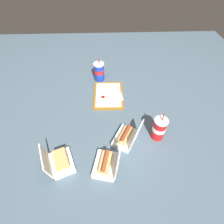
# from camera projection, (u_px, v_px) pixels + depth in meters

# --- Properties ---
(ground_plane) EXTENTS (3.20, 3.20, 0.00)m
(ground_plane) POSITION_uv_depth(u_px,v_px,m) (109.00, 115.00, 1.43)
(ground_plane) COLOR #4C6070
(food_tray) EXTENTS (0.37, 0.27, 0.01)m
(food_tray) POSITION_uv_depth(u_px,v_px,m) (108.00, 95.00, 1.58)
(food_tray) COLOR #A56619
(food_tray) RESTS_ON ground_plane
(ketchup_cup) EXTENTS (0.04, 0.04, 0.02)m
(ketchup_cup) POSITION_uv_depth(u_px,v_px,m) (103.00, 98.00, 1.53)
(ketchup_cup) COLOR white
(ketchup_cup) RESTS_ON food_tray
(napkin_stack) EXTENTS (0.11, 0.11, 0.00)m
(napkin_stack) POSITION_uv_depth(u_px,v_px,m) (117.00, 97.00, 1.55)
(napkin_stack) COLOR white
(napkin_stack) RESTS_ON food_tray
(plastic_fork) EXTENTS (0.11, 0.04, 0.00)m
(plastic_fork) POSITION_uv_depth(u_px,v_px,m) (101.00, 95.00, 1.57)
(plastic_fork) COLOR white
(plastic_fork) RESTS_ON food_tray
(clamshell_hotdog_center) EXTENTS (0.24, 0.23, 0.17)m
(clamshell_hotdog_center) POSITION_uv_depth(u_px,v_px,m) (126.00, 137.00, 1.23)
(clamshell_hotdog_center) COLOR white
(clamshell_hotdog_center) RESTS_ON ground_plane
(clamshell_sandwich_back) EXTENTS (0.22, 0.21, 0.17)m
(clamshell_sandwich_back) POSITION_uv_depth(u_px,v_px,m) (60.00, 161.00, 1.09)
(clamshell_sandwich_back) COLOR white
(clamshell_sandwich_back) RESTS_ON ground_plane
(clamshell_hotdog_corner) EXTENTS (0.22, 0.19, 0.18)m
(clamshell_hotdog_corner) POSITION_uv_depth(u_px,v_px,m) (107.00, 164.00, 1.09)
(clamshell_hotdog_corner) COLOR white
(clamshell_hotdog_corner) RESTS_ON ground_plane
(soda_cup_front) EXTENTS (0.10, 0.10, 0.24)m
(soda_cup_front) POSITION_uv_depth(u_px,v_px,m) (159.00, 129.00, 1.21)
(soda_cup_front) COLOR red
(soda_cup_front) RESTS_ON ground_plane
(soda_cup_back) EXTENTS (0.10, 0.10, 0.24)m
(soda_cup_back) POSITION_uv_depth(u_px,v_px,m) (99.00, 72.00, 1.69)
(soda_cup_back) COLOR #1938B7
(soda_cup_back) RESTS_ON ground_plane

